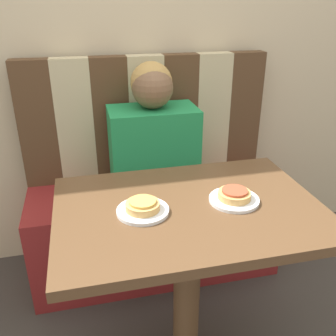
{
  "coord_description": "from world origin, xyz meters",
  "views": [
    {
      "loc": [
        -0.32,
        -1.04,
        1.38
      ],
      "look_at": [
        0.0,
        0.31,
        0.74
      ],
      "focal_mm": 40.0,
      "sensor_mm": 36.0,
      "label": 1
    }
  ],
  "objects": [
    {
      "name": "wall_back",
      "position": [
        0.0,
        0.9,
        1.3
      ],
      "size": [
        7.0,
        0.05,
        2.6
      ],
      "color": "#C6B28E",
      "rests_on": "ground_plane"
    },
    {
      "name": "booth_seat",
      "position": [
        0.0,
        0.62,
        0.24
      ],
      "size": [
        1.26,
        0.46,
        0.49
      ],
      "color": "maroon",
      "rests_on": "ground_plane"
    },
    {
      "name": "booth_backrest",
      "position": [
        -0.0,
        0.81,
        0.8
      ],
      "size": [
        1.26,
        0.08,
        0.63
      ],
      "color": "#4C331E",
      "rests_on": "booth_seat"
    },
    {
      "name": "dining_table",
      "position": [
        0.0,
        0.0,
        0.62
      ],
      "size": [
        0.89,
        0.63,
        0.74
      ],
      "color": "brown",
      "rests_on": "ground_plane"
    },
    {
      "name": "person",
      "position": [
        0.0,
        0.62,
        0.78
      ],
      "size": [
        0.42,
        0.24,
        0.62
      ],
      "color": "#1E8447",
      "rests_on": "booth_seat"
    },
    {
      "name": "plate_left",
      "position": [
        -0.16,
        -0.01,
        0.74
      ],
      "size": [
        0.17,
        0.17,
        0.01
      ],
      "color": "white",
      "rests_on": "dining_table"
    },
    {
      "name": "plate_right",
      "position": [
        0.16,
        -0.01,
        0.74
      ],
      "size": [
        0.17,
        0.17,
        0.01
      ],
      "color": "white",
      "rests_on": "dining_table"
    },
    {
      "name": "pizza_left",
      "position": [
        -0.16,
        -0.01,
        0.77
      ],
      "size": [
        0.11,
        0.11,
        0.03
      ],
      "color": "tan",
      "rests_on": "plate_left"
    },
    {
      "name": "pizza_right",
      "position": [
        0.16,
        -0.01,
        0.77
      ],
      "size": [
        0.11,
        0.11,
        0.03
      ],
      "color": "tan",
      "rests_on": "plate_right"
    }
  ]
}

